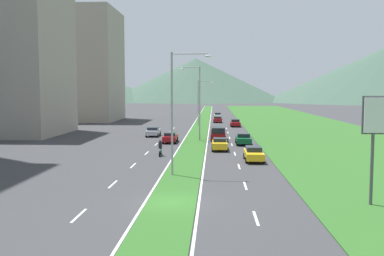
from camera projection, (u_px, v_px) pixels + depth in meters
ground_plane at (172, 203)px, 27.89m from camera, size 600.00×600.00×0.00m
grass_median at (201, 126)px, 87.59m from camera, size 3.20×240.00×0.06m
grass_verge_right at (303, 127)px, 86.53m from camera, size 24.00×240.00×0.06m
lane_dash_left_2 at (79, 215)px, 24.99m from camera, size 0.16×2.80×0.01m
lane_dash_left_3 at (113, 184)px, 33.36m from camera, size 0.16×2.80×0.01m
lane_dash_left_4 at (133, 165)px, 41.73m from camera, size 0.16×2.80×0.01m
lane_dash_left_5 at (147, 153)px, 50.10m from camera, size 0.16×2.80×0.01m
lane_dash_left_6 at (156, 144)px, 58.46m from camera, size 0.16×2.80×0.01m
lane_dash_left_7 at (164, 137)px, 66.83m from camera, size 0.16×2.80×0.01m
lane_dash_left_8 at (169, 132)px, 75.20m from camera, size 0.16×2.80×0.01m
lane_dash_left_9 at (174, 128)px, 83.57m from camera, size 0.16×2.80×0.01m
lane_dash_right_2 at (256, 218)px, 24.47m from camera, size 0.16×2.80×0.01m
lane_dash_right_3 at (245, 186)px, 32.84m from camera, size 0.16×2.80×0.01m
lane_dash_right_4 at (239, 166)px, 41.20m from camera, size 0.16×2.80×0.01m
lane_dash_right_5 at (235, 154)px, 49.57m from camera, size 0.16×2.80×0.01m
lane_dash_right_6 at (232, 145)px, 57.94m from camera, size 0.16×2.80×0.01m
lane_dash_right_7 at (230, 138)px, 66.31m from camera, size 0.16×2.80×0.01m
lane_dash_right_8 at (228, 133)px, 74.68m from camera, size 0.16×2.80×0.01m
lane_dash_right_9 at (227, 128)px, 83.05m from camera, size 0.16×2.80×0.01m
edge_line_median_left at (192, 126)px, 87.68m from camera, size 0.16×240.00×0.01m
edge_line_median_right at (209, 126)px, 87.50m from camera, size 0.16×240.00×0.01m
domed_building at (8, 41)px, 70.38m from camera, size 17.03×17.03×36.42m
midrise_colored at (81, 66)px, 104.59m from camera, size 17.95×17.95×26.59m
hill_far_left at (77, 85)px, 294.04m from camera, size 124.47×124.47×22.41m
hill_far_center at (196, 80)px, 301.41m from camera, size 124.40×124.40×29.81m
street_lamp_near at (176, 105)px, 36.37m from camera, size 3.39×0.40×10.43m
street_lamp_mid at (198, 99)px, 62.00m from camera, size 2.92×0.46×10.72m
street_lamp_far at (200, 100)px, 87.71m from camera, size 3.04×0.28×9.28m
car_0 at (153, 131)px, 68.70m from camera, size 2.02×4.66×1.47m
car_1 at (170, 137)px, 60.28m from camera, size 1.93×4.63×1.43m
car_2 at (235, 123)px, 87.12m from camera, size 1.99×4.48×1.49m
car_3 at (217, 131)px, 69.22m from camera, size 1.96×4.63×1.50m
car_4 at (220, 144)px, 52.44m from camera, size 1.94×4.26×1.47m
car_5 at (218, 116)px, 112.11m from camera, size 1.92×4.44×1.56m
car_6 at (243, 139)px, 58.11m from camera, size 2.04×4.60×1.49m
car_7 at (218, 119)px, 98.56m from camera, size 1.96×4.21×1.33m
car_8 at (254, 154)px, 44.41m from camera, size 1.92×4.75×1.48m
pickup_truck_0 at (218, 134)px, 62.62m from camera, size 2.18×5.40×2.00m
motorcycle_rider at (160, 149)px, 47.88m from camera, size 0.36×2.00×1.80m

